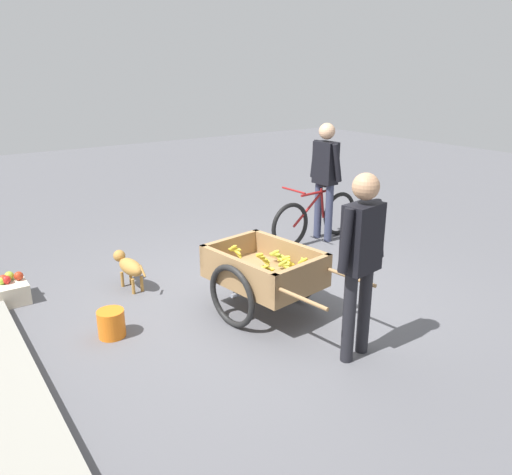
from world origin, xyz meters
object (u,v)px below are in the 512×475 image
cyclist_person (325,171)px  apple_crate (11,290)px  bicycle (316,218)px  fruit_cart (265,273)px  plastic_bucket (111,323)px  vendor_person (361,251)px  dog (129,266)px

cyclist_person → apple_crate: 4.30m
bicycle → apple_crate: 4.06m
fruit_cart → plastic_bucket: (0.43, 1.48, -0.30)m
vendor_person → apple_crate: 3.80m
fruit_cart → bicycle: size_ratio=1.05×
fruit_cart → dog: size_ratio=2.59×
vendor_person → apple_crate: size_ratio=3.73×
cyclist_person → bicycle: bearing=92.9°
vendor_person → dog: (2.51, 1.07, -0.72)m
fruit_cart → cyclist_person: bearing=-56.0°
vendor_person → cyclist_person: cyclist_person is taller
cyclist_person → dog: (-0.02, 3.00, -0.76)m
vendor_person → plastic_bucket: (1.56, 1.63, -0.85)m
bicycle → dog: size_ratio=2.47×
fruit_cart → plastic_bucket: bearing=73.8°
vendor_person → dog: bearing=23.1°
vendor_person → apple_crate: bearing=37.6°
dog → apple_crate: (0.42, 1.19, -0.14)m
bicycle → plastic_bucket: (-0.96, 3.41, -0.22)m
dog → plastic_bucket: bearing=149.4°
vendor_person → bicycle: vendor_person is taller
cyclist_person → plastic_bucket: bearing=105.3°
dog → plastic_bucket: dog is taller
fruit_cart → vendor_person: 1.27m
fruit_cart → dog: fruit_cart is taller
plastic_bucket → vendor_person: bearing=-133.7°
plastic_bucket → apple_crate: 1.51m
fruit_cart → plastic_bucket: fruit_cart is taller
vendor_person → cyclist_person: size_ratio=0.97×
vendor_person → bicycle: bearing=-35.1°
fruit_cart → dog: (1.38, 0.92, -0.17)m
fruit_cart → plastic_bucket: size_ratio=6.55×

